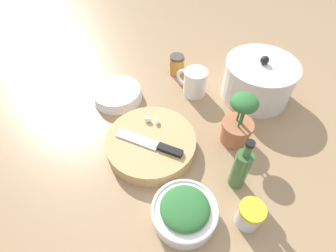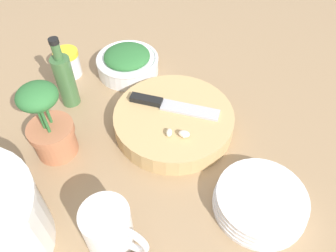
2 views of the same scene
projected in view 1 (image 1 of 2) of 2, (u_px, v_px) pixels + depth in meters
ground_plane at (169, 133)px, 0.84m from camera, size 5.00×5.00×0.00m
cutting_board at (151, 143)px, 0.79m from camera, size 0.27×0.27×0.04m
chef_knife at (153, 144)px, 0.75m from camera, size 0.13×0.19×0.01m
garlic_cloves at (151, 121)px, 0.81m from camera, size 0.04×0.05×0.02m
herb_bowl at (184, 211)px, 0.64m from camera, size 0.16×0.16×0.07m
spice_jar at (250, 215)px, 0.63m from camera, size 0.06×0.06×0.07m
coffee_mug at (194, 82)px, 0.94m from camera, size 0.10×0.10×0.10m
plate_stack at (117, 94)px, 0.94m from camera, size 0.18×0.18×0.04m
honey_jar at (177, 65)px, 1.02m from camera, size 0.06×0.06×0.08m
oil_bottle at (241, 168)px, 0.67m from camera, size 0.04×0.04×0.18m
stock_pot at (258, 80)px, 0.91m from camera, size 0.24×0.24×0.17m
potted_herb at (238, 123)px, 0.77m from camera, size 0.10×0.10×0.18m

